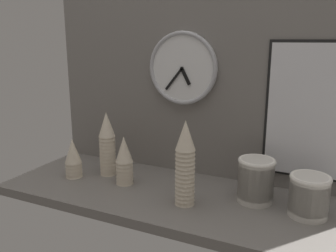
# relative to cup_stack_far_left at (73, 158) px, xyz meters

# --- Properties ---
(ground_plane) EXTENTS (1.60, 0.56, 0.04)m
(ground_plane) POSITION_rel_cup_stack_far_left_xyz_m (0.55, 0.04, -0.11)
(ground_plane) COLOR slate
(wall_tiled_back) EXTENTS (1.60, 0.03, 1.05)m
(wall_tiled_back) POSITION_rel_cup_stack_far_left_xyz_m (0.55, 0.31, 0.43)
(wall_tiled_back) COLOR slate
(wall_tiled_back) RESTS_ON ground_plane
(cup_stack_far_left) EXTENTS (0.08, 0.08, 0.19)m
(cup_stack_far_left) POSITION_rel_cup_stack_far_left_xyz_m (0.00, 0.00, 0.00)
(cup_stack_far_left) COLOR beige
(cup_stack_far_left) RESTS_ON ground_plane
(cup_stack_center_left) EXTENTS (0.08, 0.08, 0.22)m
(cup_stack_center_left) POSITION_rel_cup_stack_far_left_xyz_m (0.26, 0.03, 0.02)
(cup_stack_center_left) COLOR beige
(cup_stack_center_left) RESTS_ON ground_plane
(cup_stack_center_right) EXTENTS (0.08, 0.08, 0.34)m
(cup_stack_center_right) POSITION_rel_cup_stack_far_left_xyz_m (0.59, -0.04, 0.08)
(cup_stack_center_right) COLOR beige
(cup_stack_center_right) RESTS_ON ground_plane
(cup_stack_left) EXTENTS (0.08, 0.08, 0.31)m
(cup_stack_left) POSITION_rel_cup_stack_far_left_xyz_m (0.13, 0.10, 0.06)
(cup_stack_left) COLOR beige
(cup_stack_left) RESTS_ON ground_plane
(bowl_stack_right) EXTENTS (0.15, 0.15, 0.18)m
(bowl_stack_right) POSITION_rel_cup_stack_far_left_xyz_m (0.84, 0.10, 0.00)
(bowl_stack_right) COLOR beige
(bowl_stack_right) RESTS_ON ground_plane
(bowl_stack_far_right) EXTENTS (0.15, 0.15, 0.16)m
(bowl_stack_far_right) POSITION_rel_cup_stack_far_left_xyz_m (1.04, 0.07, -0.01)
(bowl_stack_far_right) COLOR beige
(bowl_stack_far_right) RESTS_ON ground_plane
(wall_clock) EXTENTS (0.34, 0.03, 0.34)m
(wall_clock) POSITION_rel_cup_stack_far_left_xyz_m (0.44, 0.28, 0.41)
(wall_clock) COLOR white
(menu_board) EXTENTS (0.47, 0.01, 0.57)m
(menu_board) POSITION_rel_cup_stack_far_left_xyz_m (1.06, 0.28, 0.26)
(menu_board) COLOR black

